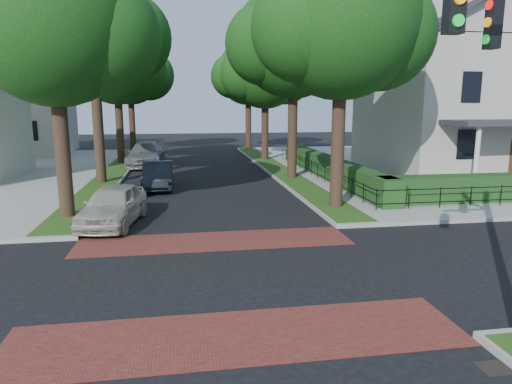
% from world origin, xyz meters
% --- Properties ---
extents(ground, '(120.00, 120.00, 0.00)m').
position_xyz_m(ground, '(0.00, 0.00, 0.00)').
color(ground, black).
rests_on(ground, ground).
extents(sidewalk_ne, '(30.00, 30.00, 0.15)m').
position_xyz_m(sidewalk_ne, '(19.50, 19.00, 0.07)').
color(sidewalk_ne, gray).
rests_on(sidewalk_ne, ground).
extents(crosswalk_far, '(9.00, 2.20, 0.01)m').
position_xyz_m(crosswalk_far, '(0.00, 3.20, 0.01)').
color(crosswalk_far, maroon).
rests_on(crosswalk_far, ground).
extents(crosswalk_near, '(9.00, 2.20, 0.01)m').
position_xyz_m(crosswalk_near, '(0.00, -3.20, 0.01)').
color(crosswalk_near, maroon).
rests_on(crosswalk_near, ground).
extents(storm_drain, '(0.65, 0.45, 0.01)m').
position_xyz_m(storm_drain, '(4.30, -5.00, 0.01)').
color(storm_drain, black).
rests_on(storm_drain, ground).
extents(grass_strip_ne, '(1.60, 29.80, 0.02)m').
position_xyz_m(grass_strip_ne, '(5.40, 19.10, 0.16)').
color(grass_strip_ne, '#214112').
rests_on(grass_strip_ne, sidewalk_ne).
extents(grass_strip_nw, '(1.60, 29.80, 0.02)m').
position_xyz_m(grass_strip_nw, '(-5.40, 19.10, 0.16)').
color(grass_strip_nw, '#214112').
rests_on(grass_strip_nw, sidewalk_nw).
extents(tree_right_near, '(7.75, 6.67, 10.66)m').
position_xyz_m(tree_right_near, '(5.60, 7.24, 7.63)').
color(tree_right_near, black).
rests_on(tree_right_near, sidewalk_ne).
extents(tree_right_mid, '(8.25, 7.09, 11.22)m').
position_xyz_m(tree_right_mid, '(5.61, 15.25, 7.99)').
color(tree_right_mid, black).
rests_on(tree_right_mid, sidewalk_ne).
extents(tree_right_far, '(7.25, 6.23, 9.74)m').
position_xyz_m(tree_right_far, '(5.60, 24.22, 6.91)').
color(tree_right_far, black).
rests_on(tree_right_far, sidewalk_ne).
extents(tree_right_back, '(7.50, 6.45, 10.20)m').
position_xyz_m(tree_right_back, '(5.60, 33.23, 7.27)').
color(tree_right_back, black).
rests_on(tree_right_back, sidewalk_ne).
extents(tree_left_near, '(7.50, 6.45, 10.20)m').
position_xyz_m(tree_left_near, '(-5.40, 7.23, 7.27)').
color(tree_left_near, black).
rests_on(tree_left_near, sidewalk_nw).
extents(tree_left_mid, '(8.00, 6.88, 11.48)m').
position_xyz_m(tree_left_mid, '(-5.39, 15.24, 8.34)').
color(tree_left_mid, black).
rests_on(tree_left_mid, sidewalk_nw).
extents(tree_left_far, '(7.00, 6.02, 9.86)m').
position_xyz_m(tree_left_far, '(-5.40, 24.22, 7.12)').
color(tree_left_far, black).
rests_on(tree_left_far, sidewalk_nw).
extents(tree_left_back, '(7.75, 6.66, 10.44)m').
position_xyz_m(tree_left_back, '(-5.40, 33.24, 7.41)').
color(tree_left_back, black).
rests_on(tree_left_back, sidewalk_nw).
extents(hedge_main_road, '(1.00, 18.00, 1.20)m').
position_xyz_m(hedge_main_road, '(7.70, 15.00, 0.75)').
color(hedge_main_road, '#153E18').
rests_on(hedge_main_road, sidewalk_ne).
extents(fence_main_road, '(0.06, 18.00, 0.90)m').
position_xyz_m(fence_main_road, '(6.90, 15.00, 0.60)').
color(fence_main_road, black).
rests_on(fence_main_road, sidewalk_ne).
extents(house_victorian, '(13.00, 13.05, 12.48)m').
position_xyz_m(house_victorian, '(17.51, 15.92, 6.02)').
color(house_victorian, '#B6B2A4').
rests_on(house_victorian, sidewalk_ne).
extents(house_left_far, '(10.00, 9.00, 10.14)m').
position_xyz_m(house_left_far, '(-15.49, 31.99, 5.04)').
color(house_left_far, '#B6B2A4').
rests_on(house_left_far, sidewalk_nw).
extents(parked_car_front, '(2.49, 4.70, 1.52)m').
position_xyz_m(parked_car_front, '(-3.60, 5.95, 0.76)').
color(parked_car_front, beige).
rests_on(parked_car_front, ground).
extents(parked_car_middle, '(1.56, 4.37, 1.44)m').
position_xyz_m(parked_car_middle, '(-2.30, 13.30, 0.72)').
color(parked_car_middle, black).
rests_on(parked_car_middle, ground).
extents(parked_car_rear, '(2.65, 5.91, 1.68)m').
position_xyz_m(parked_car_rear, '(-3.60, 22.64, 0.84)').
color(parked_car_rear, gray).
rests_on(parked_car_rear, ground).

